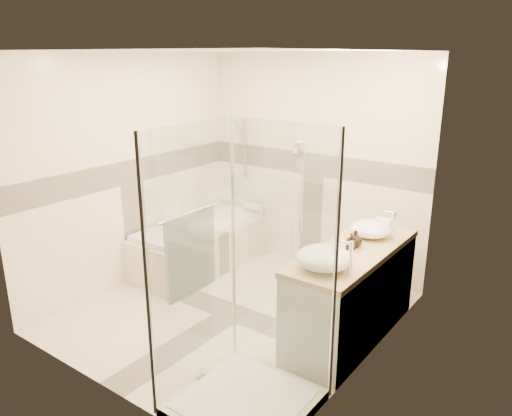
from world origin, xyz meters
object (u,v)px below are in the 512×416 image
Objects in this scene: vanity at (352,293)px; amenity_bottle_b at (356,239)px; vessel_sink_near at (371,229)px; amenity_bottle_a at (351,242)px; vessel_sink_far at (324,258)px; bathtub at (200,243)px; shower_enclosure at (238,337)px.

vanity is 10.66× the size of amenity_bottle_b.
amenity_bottle_a is at bearing -90.00° from vessel_sink_near.
bathtub is at bearing 157.89° from vessel_sink_far.
vessel_sink_near is at bearing 90.00° from amenity_bottle_a.
shower_enclosure is at bearing -102.97° from vanity.
vessel_sink_near is at bearing 0.75° from bathtub.
amenity_bottle_a is (0.00, 0.49, -0.01)m from vessel_sink_far.
shower_enclosure is at bearing -41.10° from bathtub.
amenity_bottle_a reaches higher than bathtub.
vanity is 4.25× the size of vessel_sink_near.
amenity_bottle_b is (0.00, -0.32, -0.00)m from vessel_sink_near.
amenity_bottle_b is at bearing 78.37° from shower_enclosure.
vessel_sink_far is at bearing -90.00° from vessel_sink_near.
shower_enclosure is 5.35× the size of vessel_sink_near.
bathtub is at bearing 172.10° from amenity_bottle_b.
amenity_bottle_b reaches higher than vanity.
bathtub is 11.19× the size of amenity_bottle_b.
vanity is 1.31m from shower_enclosure.
vessel_sink_near is (0.27, 1.65, 0.42)m from shower_enclosure.
bathtub is 2.25m from amenity_bottle_a.
amenity_bottle_b is (0.00, 0.57, -0.01)m from vessel_sink_far.
bathtub is at bearing 169.91° from amenity_bottle_a.
vanity is at bearing 77.03° from shower_enclosure.
amenity_bottle_b is at bearing 90.00° from vessel_sink_far.
amenity_bottle_a reaches higher than vanity.
vessel_sink_near is at bearing 90.00° from vessel_sink_far.
shower_enclosure reaches higher than amenity_bottle_a.
amenity_bottle_b is (0.00, 0.08, 0.00)m from amenity_bottle_a.
shower_enclosure reaches higher than amenity_bottle_b.
bathtub is 3.80× the size of vessel_sink_far.
vessel_sink_far is 2.98× the size of amenity_bottle_a.
vanity reaches higher than bathtub.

